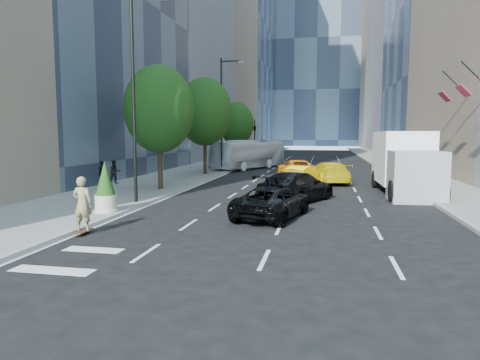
% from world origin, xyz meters
% --- Properties ---
extents(ground, '(160.00, 160.00, 0.00)m').
position_xyz_m(ground, '(0.00, 0.00, 0.00)').
color(ground, black).
rests_on(ground, ground).
extents(sidewalk_left, '(6.00, 120.00, 0.15)m').
position_xyz_m(sidewalk_left, '(-9.00, 30.00, 0.07)').
color(sidewalk_left, slate).
rests_on(sidewalk_left, ground).
extents(sidewalk_right, '(4.00, 120.00, 0.15)m').
position_xyz_m(sidewalk_right, '(10.00, 30.00, 0.07)').
color(sidewalk_right, slate).
rests_on(sidewalk_right, ground).
extents(tower_left_end, '(20.00, 28.00, 60.00)m').
position_xyz_m(tower_left_end, '(-22.00, 92.00, 30.00)').
color(tower_left_end, '#2D3446').
rests_on(tower_left_end, ground).
extents(tower_right_far, '(20.00, 24.00, 50.00)m').
position_xyz_m(tower_right_far, '(22.00, 98.00, 25.00)').
color(tower_right_far, '#7F6B58').
rests_on(tower_right_far, ground).
extents(lamp_near, '(2.13, 0.22, 10.00)m').
position_xyz_m(lamp_near, '(-6.32, 4.00, 5.81)').
color(lamp_near, black).
rests_on(lamp_near, sidewalk_left).
extents(lamp_far, '(2.13, 0.22, 10.00)m').
position_xyz_m(lamp_far, '(-6.32, 22.00, 5.81)').
color(lamp_far, black).
rests_on(lamp_far, sidewalk_left).
extents(tree_near, '(4.20, 4.20, 7.46)m').
position_xyz_m(tree_near, '(-7.20, 9.00, 4.97)').
color(tree_near, black).
rests_on(tree_near, sidewalk_left).
extents(tree_mid, '(4.50, 4.50, 7.99)m').
position_xyz_m(tree_mid, '(-7.20, 19.00, 5.32)').
color(tree_mid, black).
rests_on(tree_mid, sidewalk_left).
extents(tree_far, '(3.90, 3.90, 6.92)m').
position_xyz_m(tree_far, '(-7.20, 32.00, 4.62)').
color(tree_far, black).
rests_on(tree_far, sidewalk_left).
extents(traffic_signal, '(2.48, 0.53, 5.20)m').
position_xyz_m(traffic_signal, '(-6.40, 40.00, 4.23)').
color(traffic_signal, black).
rests_on(traffic_signal, sidewalk_left).
extents(facade_flags, '(1.85, 13.30, 2.05)m').
position_xyz_m(facade_flags, '(10.64, 10.00, 6.18)').
color(facade_flags, black).
rests_on(facade_flags, ground).
extents(skateboarder, '(0.71, 0.48, 1.90)m').
position_xyz_m(skateboarder, '(-5.60, -2.22, 0.95)').
color(skateboarder, '#877E54').
rests_on(skateboarder, ground).
extents(black_sedan_lincoln, '(3.22, 5.13, 1.32)m').
position_xyz_m(black_sedan_lincoln, '(0.50, 2.07, 0.66)').
color(black_sedan_lincoln, black).
rests_on(black_sedan_lincoln, ground).
extents(black_sedan_mercedes, '(4.24, 5.82, 1.57)m').
position_xyz_m(black_sedan_mercedes, '(1.20, 6.42, 0.78)').
color(black_sedan_mercedes, black).
rests_on(black_sedan_mercedes, ground).
extents(taxi_a, '(3.26, 4.56, 1.44)m').
position_xyz_m(taxi_a, '(0.50, 10.83, 0.72)').
color(taxi_a, '#FFB90D').
rests_on(taxi_a, ground).
extents(taxi_b, '(2.93, 4.28, 1.33)m').
position_xyz_m(taxi_b, '(1.20, 14.00, 0.67)').
color(taxi_b, yellow).
rests_on(taxi_b, ground).
extents(taxi_c, '(3.67, 5.80, 1.49)m').
position_xyz_m(taxi_c, '(0.50, 18.00, 0.75)').
color(taxi_c, orange).
rests_on(taxi_c, ground).
extents(taxi_d, '(3.30, 5.58, 1.52)m').
position_xyz_m(taxi_d, '(2.95, 15.50, 0.76)').
color(taxi_d, '#D0BF0A').
rests_on(taxi_d, ground).
extents(city_bus, '(6.28, 10.51, 2.89)m').
position_xyz_m(city_bus, '(-4.80, 26.82, 1.45)').
color(city_bus, white).
rests_on(city_bus, ground).
extents(box_truck, '(3.00, 7.69, 3.64)m').
position_xyz_m(box_truck, '(7.19, 10.59, 1.85)').
color(box_truck, white).
rests_on(box_truck, ground).
extents(pedestrian_a, '(0.98, 0.96, 1.59)m').
position_xyz_m(pedestrian_a, '(-11.20, 10.91, 0.95)').
color(pedestrian_a, black).
rests_on(pedestrian_a, sidewalk_left).
extents(pedestrian_b, '(1.00, 0.95, 1.66)m').
position_xyz_m(pedestrian_b, '(-11.20, 9.19, 0.98)').
color(pedestrian_b, black).
rests_on(pedestrian_b, sidewalk_left).
extents(planter_shrub, '(0.91, 0.91, 2.20)m').
position_xyz_m(planter_shrub, '(-6.60, 1.20, 1.19)').
color(planter_shrub, beige).
rests_on(planter_shrub, sidewalk_left).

